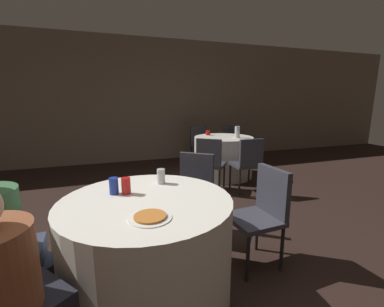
{
  "coord_description": "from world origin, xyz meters",
  "views": [
    {
      "loc": [
        -0.27,
        -1.78,
        1.42
      ],
      "look_at": [
        0.62,
        0.81,
        0.85
      ],
      "focal_mm": 24.0,
      "sensor_mm": 36.0,
      "label": 1
    }
  ],
  "objects_px": {
    "person_green_jacket": "(1,248)",
    "soda_can_red": "(126,186)",
    "person_floral_shirt": "(10,299)",
    "table_near": "(148,248)",
    "chair_far_northeast": "(231,141)",
    "soda_can_silver": "(161,176)",
    "table_far": "(223,157)",
    "chair_near_northeast": "(194,186)",
    "chair_far_south": "(248,160)",
    "soda_can_blue": "(114,186)",
    "chair_near_east": "(263,207)",
    "chair_far_north": "(200,142)",
    "chair_far_southwest": "(210,160)",
    "pizza_plate_near": "(150,217)",
    "bottle_far": "(237,132)"
  },
  "relations": [
    {
      "from": "table_far",
      "to": "chair_near_northeast",
      "type": "relative_size",
      "value": 1.27
    },
    {
      "from": "table_near",
      "to": "pizza_plate_near",
      "type": "relative_size",
      "value": 4.71
    },
    {
      "from": "chair_far_northeast",
      "to": "table_near",
      "type": "bearing_deg",
      "value": 90.27
    },
    {
      "from": "chair_far_north",
      "to": "bottle_far",
      "type": "bearing_deg",
      "value": 97.81
    },
    {
      "from": "soda_can_red",
      "to": "chair_near_northeast",
      "type": "bearing_deg",
      "value": 40.35
    },
    {
      "from": "chair_far_northeast",
      "to": "chair_far_southwest",
      "type": "bearing_deg",
      "value": 88.93
    },
    {
      "from": "soda_can_silver",
      "to": "chair_far_south",
      "type": "bearing_deg",
      "value": 39.33
    },
    {
      "from": "chair_far_north",
      "to": "soda_can_silver",
      "type": "distance_m",
      "value": 3.61
    },
    {
      "from": "chair_far_south",
      "to": "person_green_jacket",
      "type": "xyz_separation_m",
      "value": [
        -2.66,
        -1.7,
        0.06
      ]
    },
    {
      "from": "pizza_plate_near",
      "to": "soda_can_silver",
      "type": "height_order",
      "value": "soda_can_silver"
    },
    {
      "from": "soda_can_red",
      "to": "person_floral_shirt",
      "type": "bearing_deg",
      "value": -129.65
    },
    {
      "from": "pizza_plate_near",
      "to": "soda_can_red",
      "type": "xyz_separation_m",
      "value": [
        -0.1,
        0.45,
        0.05
      ]
    },
    {
      "from": "soda_can_red",
      "to": "table_far",
      "type": "bearing_deg",
      "value": 51.15
    },
    {
      "from": "soda_can_silver",
      "to": "table_near",
      "type": "bearing_deg",
      "value": -119.36
    },
    {
      "from": "chair_near_northeast",
      "to": "soda_can_blue",
      "type": "bearing_deg",
      "value": 74.68
    },
    {
      "from": "soda_can_silver",
      "to": "soda_can_blue",
      "type": "height_order",
      "value": "same"
    },
    {
      "from": "soda_can_silver",
      "to": "bottle_far",
      "type": "height_order",
      "value": "bottle_far"
    },
    {
      "from": "table_far",
      "to": "person_floral_shirt",
      "type": "xyz_separation_m",
      "value": [
        -2.53,
        -3.12,
        0.2
      ]
    },
    {
      "from": "chair_far_north",
      "to": "soda_can_silver",
      "type": "bearing_deg",
      "value": 57.48
    },
    {
      "from": "chair_near_northeast",
      "to": "soda_can_red",
      "type": "distance_m",
      "value": 1.02
    },
    {
      "from": "chair_far_southwest",
      "to": "soda_can_silver",
      "type": "bearing_deg",
      "value": -87.37
    },
    {
      "from": "chair_near_east",
      "to": "chair_far_southwest",
      "type": "relative_size",
      "value": 1.0
    },
    {
      "from": "bottle_far",
      "to": "chair_near_northeast",
      "type": "bearing_deg",
      "value": -130.76
    },
    {
      "from": "person_floral_shirt",
      "to": "soda_can_red",
      "type": "xyz_separation_m",
      "value": [
        0.56,
        0.67,
        0.23
      ]
    },
    {
      "from": "table_near",
      "to": "person_green_jacket",
      "type": "xyz_separation_m",
      "value": [
        -0.85,
        -0.06,
        0.21
      ]
    },
    {
      "from": "chair_near_east",
      "to": "person_green_jacket",
      "type": "bearing_deg",
      "value": 90.02
    },
    {
      "from": "soda_can_silver",
      "to": "person_green_jacket",
      "type": "bearing_deg",
      "value": -160.62
    },
    {
      "from": "chair_far_northeast",
      "to": "person_green_jacket",
      "type": "xyz_separation_m",
      "value": [
        -3.26,
        -3.43,
        0.06
      ]
    },
    {
      "from": "pizza_plate_near",
      "to": "soda_can_blue",
      "type": "relative_size",
      "value": 2.08
    },
    {
      "from": "chair_far_south",
      "to": "table_near",
      "type": "bearing_deg",
      "value": -135.1
    },
    {
      "from": "table_near",
      "to": "chair_far_northeast",
      "type": "relative_size",
      "value": 1.39
    },
    {
      "from": "chair_near_northeast",
      "to": "chair_far_southwest",
      "type": "bearing_deg",
      "value": -82.44
    },
    {
      "from": "person_green_jacket",
      "to": "soda_can_red",
      "type": "xyz_separation_m",
      "value": [
        0.73,
        0.21,
        0.23
      ]
    },
    {
      "from": "chair_far_southwest",
      "to": "bottle_far",
      "type": "relative_size",
      "value": 4.13
    },
    {
      "from": "person_floral_shirt",
      "to": "chair_far_north",
      "type": "bearing_deg",
      "value": 111.81
    },
    {
      "from": "chair_far_south",
      "to": "soda_can_red",
      "type": "xyz_separation_m",
      "value": [
        -1.93,
        -1.49,
        0.29
      ]
    },
    {
      "from": "chair_far_north",
      "to": "person_green_jacket",
      "type": "height_order",
      "value": "person_green_jacket"
    },
    {
      "from": "chair_near_northeast",
      "to": "person_green_jacket",
      "type": "xyz_separation_m",
      "value": [
        -1.48,
        -0.85,
        0.06
      ]
    },
    {
      "from": "chair_far_south",
      "to": "chair_near_northeast",
      "type": "bearing_deg",
      "value": -141.44
    },
    {
      "from": "chair_far_south",
      "to": "bottle_far",
      "type": "xyz_separation_m",
      "value": [
        0.22,
        0.77,
        0.34
      ]
    },
    {
      "from": "chair_near_northeast",
      "to": "soda_can_blue",
      "type": "xyz_separation_m",
      "value": [
        -0.83,
        -0.61,
        0.29
      ]
    },
    {
      "from": "soda_can_silver",
      "to": "soda_can_blue",
      "type": "xyz_separation_m",
      "value": [
        -0.38,
        -0.12,
        0.0
      ]
    },
    {
      "from": "chair_near_northeast",
      "to": "person_floral_shirt",
      "type": "height_order",
      "value": "person_floral_shirt"
    },
    {
      "from": "person_floral_shirt",
      "to": "soda_can_blue",
      "type": "height_order",
      "value": "person_floral_shirt"
    },
    {
      "from": "chair_near_northeast",
      "to": "table_near",
      "type": "bearing_deg",
      "value": 90.0
    },
    {
      "from": "person_floral_shirt",
      "to": "soda_can_silver",
      "type": "xyz_separation_m",
      "value": [
        0.85,
        0.83,
        0.23
      ]
    },
    {
      "from": "table_near",
      "to": "chair_far_south",
      "type": "xyz_separation_m",
      "value": [
        1.8,
        1.64,
        0.14
      ]
    },
    {
      "from": "soda_can_red",
      "to": "soda_can_blue",
      "type": "bearing_deg",
      "value": 162.33
    },
    {
      "from": "table_far",
      "to": "pizza_plate_near",
      "type": "bearing_deg",
      "value": -122.89
    },
    {
      "from": "soda_can_red",
      "to": "soda_can_blue",
      "type": "height_order",
      "value": "same"
    }
  ]
}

